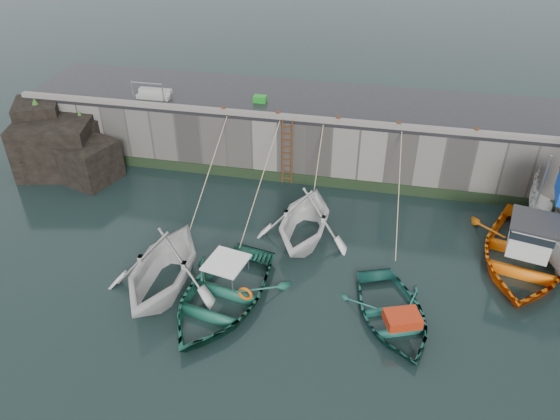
% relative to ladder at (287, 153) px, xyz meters
% --- Properties ---
extents(ground, '(120.00, 120.00, 0.00)m').
position_rel_ladder_xyz_m(ground, '(2.00, -9.91, -1.59)').
color(ground, black).
rests_on(ground, ground).
extents(quay_back, '(30.00, 5.00, 3.00)m').
position_rel_ladder_xyz_m(quay_back, '(2.00, 2.59, -0.09)').
color(quay_back, slate).
rests_on(quay_back, ground).
extents(road_back, '(30.00, 5.00, 0.16)m').
position_rel_ladder_xyz_m(road_back, '(2.00, 2.59, 1.49)').
color(road_back, black).
rests_on(road_back, quay_back).
extents(kerb_back, '(30.00, 0.30, 0.20)m').
position_rel_ladder_xyz_m(kerb_back, '(2.00, 0.24, 1.67)').
color(kerb_back, slate).
rests_on(kerb_back, road_back).
extents(algae_back, '(30.00, 0.08, 0.50)m').
position_rel_ladder_xyz_m(algae_back, '(2.00, 0.05, -1.34)').
color(algae_back, black).
rests_on(algae_back, ground).
extents(rock_outcrop, '(5.85, 4.24, 3.41)m').
position_rel_ladder_xyz_m(rock_outcrop, '(-10.92, -0.80, -0.33)').
color(rock_outcrop, black).
rests_on(rock_outcrop, ground).
extents(ladder, '(0.51, 0.08, 3.20)m').
position_rel_ladder_xyz_m(ladder, '(0.00, 0.00, 0.00)').
color(ladder, '#3F1E0F').
rests_on(ladder, ground).
extents(boat_near_white, '(4.41, 5.08, 2.63)m').
position_rel_ladder_xyz_m(boat_near_white, '(-2.90, -8.01, -1.59)').
color(boat_near_white, silver).
rests_on(boat_near_white, ground).
extents(boat_near_white_rope, '(0.04, 6.17, 3.10)m').
position_rel_ladder_xyz_m(boat_near_white_rope, '(-2.90, -2.71, -1.59)').
color(boat_near_white_rope, tan).
rests_on(boat_near_white_rope, ground).
extents(boat_near_blue, '(5.03, 6.27, 1.15)m').
position_rel_ladder_xyz_m(boat_near_blue, '(-0.70, -8.36, -1.59)').
color(boat_near_blue, '#17503F').
rests_on(boat_near_blue, ground).
extents(boat_near_blue_rope, '(0.04, 6.49, 3.10)m').
position_rel_ladder_xyz_m(boat_near_blue_rope, '(-0.70, -2.89, -1.59)').
color(boat_near_blue_rope, tan).
rests_on(boat_near_blue_rope, ground).
extents(boat_near_blacktrim, '(4.30, 4.89, 2.45)m').
position_rel_ladder_xyz_m(boat_near_blacktrim, '(1.50, -4.10, -1.59)').
color(boat_near_blacktrim, white).
rests_on(boat_near_blacktrim, ground).
extents(boat_near_blacktrim_rope, '(0.04, 3.10, 3.10)m').
position_rel_ladder_xyz_m(boat_near_blacktrim_rope, '(1.50, -0.76, -1.59)').
color(boat_near_blacktrim_rope, tan).
rests_on(boat_near_blacktrim_rope, ground).
extents(boat_near_navy, '(4.53, 5.28, 0.92)m').
position_rel_ladder_xyz_m(boat_near_navy, '(5.16, -7.96, -1.59)').
color(boat_near_navy, '#185449').
rests_on(boat_near_navy, ground).
extents(boat_near_navy_rope, '(0.04, 6.12, 3.10)m').
position_rel_ladder_xyz_m(boat_near_navy_rope, '(5.16, -2.69, -1.59)').
color(boat_near_navy_rope, tan).
rests_on(boat_near_navy_rope, ground).
extents(boat_far_orange, '(5.92, 7.31, 4.34)m').
position_rel_ladder_xyz_m(boat_far_orange, '(9.92, -3.90, -1.17)').
color(boat_far_orange, orange).
rests_on(boat_far_orange, ground).
extents(fish_crate, '(0.61, 0.42, 0.30)m').
position_rel_ladder_xyz_m(fish_crate, '(-1.66, 1.84, 1.72)').
color(fish_crate, '#188621').
rests_on(fish_crate, road_back).
extents(railing, '(1.60, 1.05, 1.00)m').
position_rel_ladder_xyz_m(railing, '(-6.75, 1.33, 1.77)').
color(railing, '#A5A8AD').
rests_on(railing, road_back).
extents(bollard_a, '(0.18, 0.18, 0.28)m').
position_rel_ladder_xyz_m(bollard_a, '(-3.00, 0.34, 1.71)').
color(bollard_a, '#3F1E0F').
rests_on(bollard_a, road_back).
extents(bollard_b, '(0.18, 0.18, 0.28)m').
position_rel_ladder_xyz_m(bollard_b, '(-0.50, 0.34, 1.71)').
color(bollard_b, '#3F1E0F').
rests_on(bollard_b, road_back).
extents(bollard_c, '(0.18, 0.18, 0.28)m').
position_rel_ladder_xyz_m(bollard_c, '(2.20, 0.34, 1.71)').
color(bollard_c, '#3F1E0F').
rests_on(bollard_c, road_back).
extents(bollard_d, '(0.18, 0.18, 0.28)m').
position_rel_ladder_xyz_m(bollard_d, '(4.80, 0.34, 1.71)').
color(bollard_d, '#3F1E0F').
rests_on(bollard_d, road_back).
extents(bollard_e, '(0.18, 0.18, 0.28)m').
position_rel_ladder_xyz_m(bollard_e, '(8.00, 0.34, 1.71)').
color(bollard_e, '#3F1E0F').
rests_on(bollard_e, road_back).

